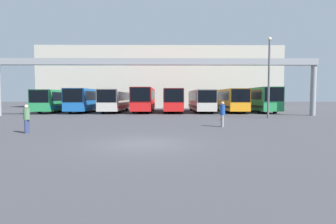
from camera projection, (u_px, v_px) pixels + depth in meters
ground_plane at (143, 144)px, 11.80m from camera, size 200.00×200.00×0.00m
building_backdrop at (161, 79)px, 55.05m from camera, size 46.77×12.00×11.77m
overhead_gantry at (156, 67)px, 29.09m from camera, size 35.89×0.80×6.35m
bus_slot_0 at (58, 100)px, 36.61m from camera, size 2.51×11.01×3.01m
bus_slot_1 at (85, 99)px, 36.18m from camera, size 2.61×10.09×3.16m
bus_slot_2 at (116, 99)px, 37.08m from camera, size 2.52×11.80×3.06m
bus_slot_3 at (144, 98)px, 37.46m from camera, size 2.58×12.50×3.32m
bus_slot_4 at (172, 99)px, 36.82m from camera, size 2.51×11.15×3.17m
bus_slot_5 at (201, 100)px, 37.16m from camera, size 2.46×11.74×3.00m
bus_slot_6 at (230, 99)px, 36.72m from camera, size 2.51×10.79×3.14m
bus_slot_7 at (259, 98)px, 36.56m from camera, size 2.53×10.41×3.35m
pedestrian_near_right at (27, 118)px, 15.24m from camera, size 0.35×0.35×1.67m
pedestrian_mid_left at (222, 113)px, 18.43m from camera, size 0.37×0.37×1.78m
traffic_cone at (222, 117)px, 23.64m from camera, size 0.36×0.36×0.65m
lamp_post at (269, 74)px, 26.11m from camera, size 0.36×0.36×8.03m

